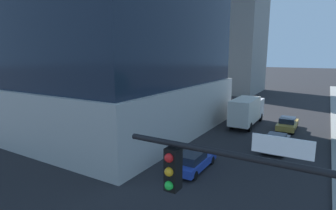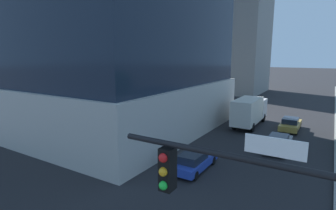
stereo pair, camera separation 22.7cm
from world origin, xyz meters
TOP-DOWN VIEW (x-y plane):
  - construction_building at (-13.51, 57.78)m, footprint 15.38×21.23m
  - car_gold at (2.19, 29.41)m, footprint 1.82×4.55m
  - car_blue at (-2.17, 14.55)m, footprint 1.73×4.43m
  - car_gray at (2.19, 22.02)m, footprint 1.77×4.59m
  - box_truck at (-2.17, 28.89)m, footprint 2.27×7.79m

SIDE VIEW (x-z plane):
  - car_gray at x=2.19m, z-range 0.00..1.33m
  - car_blue at x=-2.17m, z-range 0.00..1.36m
  - car_gold at x=2.19m, z-range -0.01..1.40m
  - box_truck at x=-2.17m, z-range 0.20..3.50m
  - construction_building at x=-13.51m, z-range -1.82..31.32m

